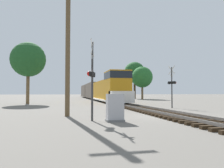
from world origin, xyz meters
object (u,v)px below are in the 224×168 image
(crossing_signal_near, at_px, (92,75))
(tree_far_right, at_px, (28,60))
(relay_cabinet, at_px, (115,108))
(crossing_signal_far, at_px, (172,84))
(utility_pole, at_px, (68,50))
(tree_deep_background, at_px, (135,73))
(tree_mid_background, at_px, (142,77))
(freight_train, at_px, (95,91))

(crossing_signal_near, height_order, tree_far_right, tree_far_right)
(crossing_signal_near, distance_m, relay_cabinet, 2.23)
(crossing_signal_near, relative_size, crossing_signal_far, 1.05)
(tree_far_right, bearing_deg, utility_pole, -73.56)
(crossing_signal_near, relative_size, relay_cabinet, 3.04)
(tree_deep_background, bearing_deg, utility_pole, -113.97)
(crossing_signal_far, bearing_deg, tree_mid_background, -33.84)
(freight_train, relative_size, crossing_signal_far, 11.85)
(crossing_signal_near, bearing_deg, tree_far_right, -144.90)
(freight_train, bearing_deg, tree_far_right, -123.83)
(crossing_signal_near, xyz_separation_m, crossing_signal_far, (9.29, 8.41, -0.04))
(tree_far_right, bearing_deg, crossing_signal_near, -72.27)
(crossing_signal_far, bearing_deg, utility_pole, 99.00)
(crossing_signal_near, distance_m, utility_pole, 3.53)
(utility_pole, height_order, tree_mid_background, utility_pole)
(utility_pole, xyz_separation_m, tree_far_right, (-5.34, 18.09, 1.86))
(crossing_signal_far, relative_size, tree_mid_background, 0.55)
(crossing_signal_near, xyz_separation_m, tree_deep_background, (16.49, 42.68, 4.36))
(relay_cabinet, bearing_deg, utility_pole, 128.00)
(freight_train, height_order, utility_pole, utility_pole)
(utility_pole, xyz_separation_m, tree_deep_background, (17.79, 40.02, 2.46))
(freight_train, xyz_separation_m, crossing_signal_near, (-5.49, -38.85, 0.50))
(freight_train, relative_size, utility_pole, 5.97)
(utility_pole, bearing_deg, crossing_signal_near, -64.04)
(crossing_signal_far, xyz_separation_m, relay_cabinet, (-8.08, -8.95, -1.76))
(relay_cabinet, xyz_separation_m, tree_far_right, (-7.84, 21.29, 5.56))
(tree_mid_background, bearing_deg, utility_pole, -117.32)
(relay_cabinet, bearing_deg, crossing_signal_near, 155.88)
(crossing_signal_near, xyz_separation_m, tree_far_right, (-6.63, 20.75, 3.76))
(freight_train, height_order, relay_cabinet, freight_train)
(relay_cabinet, distance_m, tree_far_right, 23.36)
(crossing_signal_near, relative_size, tree_deep_background, 0.47)
(crossing_signal_near, xyz_separation_m, relay_cabinet, (1.21, -0.54, -1.80))
(tree_far_right, xyz_separation_m, tree_deep_background, (23.13, 21.93, 0.60))
(freight_train, xyz_separation_m, tree_mid_background, (11.29, -1.18, 3.29))
(relay_cabinet, xyz_separation_m, tree_deep_background, (15.29, 43.22, 6.16))
(crossing_signal_far, height_order, relay_cabinet, crossing_signal_far)
(relay_cabinet, height_order, tree_mid_background, tree_mid_background)
(crossing_signal_near, distance_m, crossing_signal_far, 12.53)
(utility_pole, bearing_deg, relay_cabinet, -52.00)
(freight_train, bearing_deg, crossing_signal_near, -98.05)
(freight_train, bearing_deg, crossing_signal_far, -82.89)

